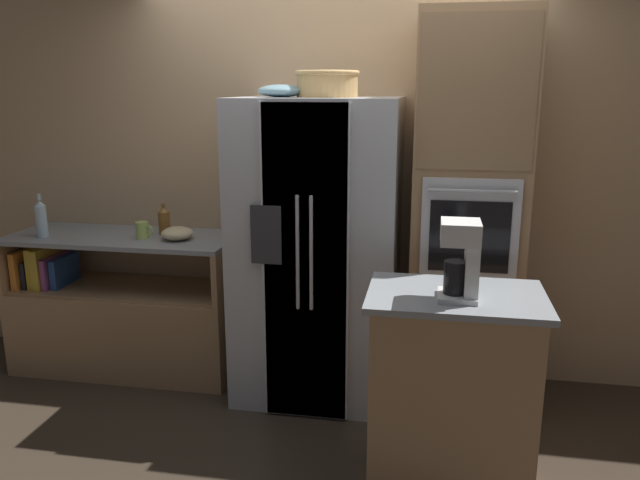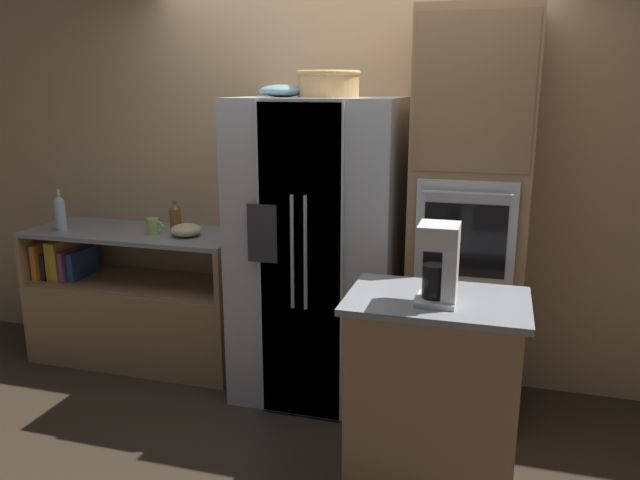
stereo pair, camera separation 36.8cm
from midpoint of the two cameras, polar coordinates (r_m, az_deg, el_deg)
ground_plane at (r=4.05m, az=3.16°, el=-13.97°), size 20.00×20.00×0.00m
wall_back at (r=4.09m, az=5.00°, el=6.96°), size 12.00×0.06×2.80m
counter_left at (r=4.54m, az=-14.02°, el=-6.46°), size 1.50×0.59×0.93m
refrigerator at (r=3.79m, az=2.71°, el=-1.03°), size 0.96×0.80×1.83m
wall_oven at (r=3.69m, az=16.27°, el=1.72°), size 0.62×0.73×2.29m
island_counter at (r=3.04m, az=13.82°, el=-13.94°), size 0.80×0.55×0.98m
wicker_basket at (r=3.63m, az=3.79°, el=14.15°), size 0.37×0.37×0.15m
fruit_bowl at (r=3.64m, az=-0.49°, el=13.49°), size 0.27×0.27×0.07m
bottle_tall at (r=4.28m, az=-10.72°, el=2.07°), size 0.08×0.08×0.21m
bottle_short at (r=4.50m, az=-20.56°, el=2.35°), size 0.07×0.07×0.28m
mug at (r=4.22m, az=-12.61°, el=1.21°), size 0.12×0.08×0.11m
mixing_bowl at (r=4.12m, az=-9.69°, el=0.88°), size 0.20×0.20×0.08m
coffee_maker at (r=2.72m, az=14.95°, el=-1.88°), size 0.17×0.19×0.35m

